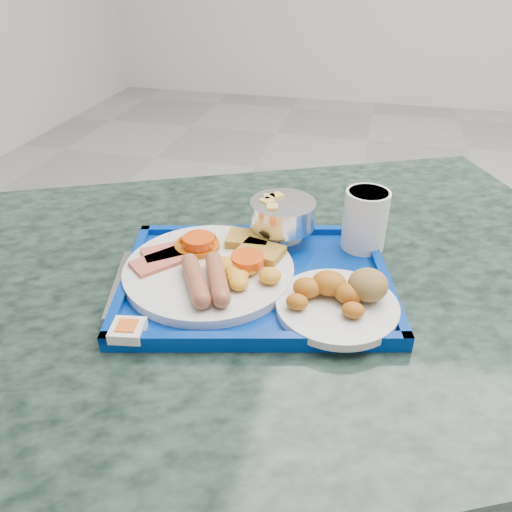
{
  "coord_description": "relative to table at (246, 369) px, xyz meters",
  "views": [
    {
      "loc": [
        -0.63,
        -1.52,
        1.21
      ],
      "look_at": [
        -0.77,
        -0.92,
        0.82
      ],
      "focal_mm": 35.0,
      "sensor_mm": 36.0,
      "label": 1
    }
  ],
  "objects": [
    {
      "name": "jam_packet",
      "position": [
        -0.11,
        -0.18,
        0.22
      ],
      "size": [
        0.05,
        0.05,
        0.02
      ],
      "rotation": [
        0.0,
        0.0,
        0.17
      ],
      "color": "white",
      "rests_on": "tray"
    },
    {
      "name": "main_plate",
      "position": [
        -0.04,
        -0.02,
        0.22
      ],
      "size": [
        0.26,
        0.26,
        0.04
      ],
      "rotation": [
        0.0,
        0.0,
        0.37
      ],
      "color": "silver",
      "rests_on": "tray"
    },
    {
      "name": "spoon",
      "position": [
        -0.16,
        -0.01,
        0.21
      ],
      "size": [
        0.06,
        0.16,
        0.01
      ],
      "rotation": [
        0.0,
        0.0,
        0.26
      ],
      "color": "silver",
      "rests_on": "tray"
    },
    {
      "name": "juice_cup",
      "position": [
        0.17,
        0.12,
        0.26
      ],
      "size": [
        0.07,
        0.07,
        0.1
      ],
      "color": "white",
      "rests_on": "tray"
    },
    {
      "name": "tray",
      "position": [
        0.02,
        -0.02,
        0.2
      ],
      "size": [
        0.45,
        0.38,
        0.02
      ],
      "rotation": [
        0.0,
        0.0,
        0.24
      ],
      "color": "navy",
      "rests_on": "table"
    },
    {
      "name": "bread_plate",
      "position": [
        0.15,
        -0.06,
        0.23
      ],
      "size": [
        0.17,
        0.17,
        0.06
      ],
      "rotation": [
        0.0,
        0.0,
        -0.4
      ],
      "color": "silver",
      "rests_on": "tray"
    },
    {
      "name": "table",
      "position": [
        0.0,
        0.0,
        0.0
      ],
      "size": [
        1.45,
        1.25,
        0.76
      ],
      "rotation": [
        0.0,
        0.0,
        0.44
      ],
      "color": "slate",
      "rests_on": "floor"
    },
    {
      "name": "knife",
      "position": [
        -0.17,
        -0.08,
        0.21
      ],
      "size": [
        0.06,
        0.17,
        0.0
      ],
      "primitive_type": "cube",
      "rotation": [
        0.0,
        0.0,
        0.28
      ],
      "color": "silver",
      "rests_on": "tray"
    },
    {
      "name": "fruit_bowl",
      "position": [
        0.04,
        0.11,
        0.26
      ],
      "size": [
        0.11,
        0.11,
        0.08
      ],
      "color": "silver",
      "rests_on": "tray"
    }
  ]
}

